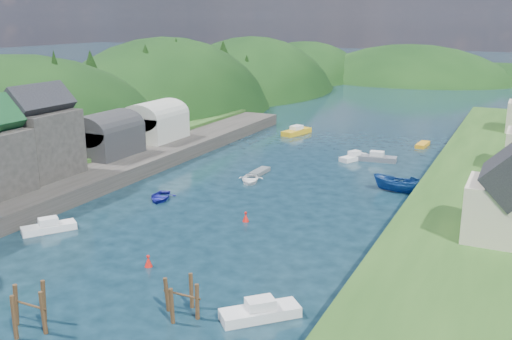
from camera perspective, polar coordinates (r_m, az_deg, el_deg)
The scene contains 13 objects.
ground at distance 86.47m, azimuth 6.33°, elevation 0.88°, with size 600.00×600.00×0.00m, color black.
hillside_left at distance 130.26m, azimuth -8.92°, elevation 2.02°, with size 44.00×245.56×52.00m.
far_hills at distance 207.37m, azimuth 18.17°, elevation 5.55°, with size 103.00×68.00×44.00m.
hill_trees at distance 98.49m, azimuth 9.69°, elevation 9.08°, with size 92.26×144.03×12.80m.
quay_left at distance 74.03m, azimuth -19.83°, elevation -1.59°, with size 12.00×110.00×2.00m, color #2D2B28.
terrace_left_grass at distance 78.99m, azimuth -23.43°, elevation -0.74°, with size 12.00×110.00×2.50m, color #234719.
boat_sheds at distance 88.12m, azimuth -12.27°, elevation 4.41°, with size 7.00×21.00×7.50m.
terrace_right at distance 72.07m, azimuth 22.65°, elevation -2.15°, with size 16.00×120.00×2.40m, color #234719.
piling_cluster_near at distance 43.72m, azimuth -21.69°, elevation -13.08°, with size 3.13×2.93×3.75m.
piling_cluster_far at distance 42.98m, azimuth -7.41°, elevation -12.90°, with size 3.11×2.91×3.30m.
channel_buoy_near at distance 51.25m, azimuth -10.71°, elevation -8.97°, with size 0.70×0.70×1.10m.
channel_buoy_far at distance 60.90m, azimuth -1.04°, elevation -4.73°, with size 0.70×0.70×1.10m.
moored_boats at distance 62.68m, azimuth -3.13°, elevation -4.00°, with size 34.09×89.42×2.31m.
Camera 1 is at (27.49, -29.19, 21.22)m, focal length 40.00 mm.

